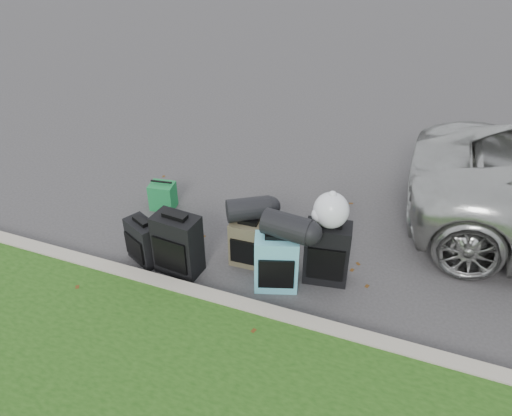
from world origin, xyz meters
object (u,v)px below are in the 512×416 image
(suitcase_small_black, at_px, (144,241))
(tote_green, at_px, (163,196))
(suitcase_teal, at_px, (276,263))
(suitcase_large_black_right, at_px, (327,253))
(suitcase_large_black_left, at_px, (178,244))
(tote_navy, at_px, (242,222))
(suitcase_olive, at_px, (248,243))

(suitcase_small_black, height_order, tote_green, suitcase_small_black)
(suitcase_teal, relative_size, suitcase_large_black_right, 0.91)
(suitcase_teal, bearing_deg, suitcase_large_black_left, 168.23)
(tote_navy, bearing_deg, tote_green, 154.95)
(suitcase_teal, bearing_deg, suitcase_large_black_right, 15.60)
(suitcase_large_black_left, height_order, suitcase_olive, suitcase_large_black_left)
(suitcase_small_black, height_order, suitcase_olive, suitcase_olive)
(suitcase_large_black_left, relative_size, suitcase_large_black_right, 1.00)
(suitcase_large_black_left, distance_m, suitcase_teal, 1.17)
(suitcase_large_black_right, bearing_deg, suitcase_large_black_left, -173.51)
(suitcase_olive, distance_m, suitcase_large_black_right, 0.95)
(tote_green, bearing_deg, suitcase_large_black_right, -23.73)
(suitcase_olive, height_order, tote_navy, suitcase_olive)
(suitcase_olive, xyz_separation_m, suitcase_large_black_right, (0.94, 0.05, 0.09))
(suitcase_large_black_left, distance_m, suitcase_olive, 0.83)
(tote_green, bearing_deg, suitcase_small_black, -79.81)
(suitcase_small_black, relative_size, suitcase_teal, 0.81)
(suitcase_small_black, bearing_deg, tote_navy, 74.98)
(suitcase_olive, distance_m, suitcase_teal, 0.53)
(tote_green, bearing_deg, tote_navy, -14.38)
(suitcase_olive, xyz_separation_m, tote_navy, (-0.33, 0.59, -0.16))
(suitcase_olive, height_order, suitcase_large_black_right, suitcase_large_black_right)
(suitcase_teal, distance_m, suitcase_large_black_right, 0.59)
(suitcase_small_black, distance_m, suitcase_large_black_left, 0.49)
(tote_green, xyz_separation_m, tote_navy, (1.26, -0.12, -0.06))
(suitcase_teal, relative_size, tote_navy, 2.69)
(suitcase_large_black_left, relative_size, suitcase_olive, 1.31)
(suitcase_large_black_left, relative_size, suitcase_teal, 1.10)
(suitcase_small_black, xyz_separation_m, suitcase_large_black_left, (0.48, -0.02, 0.10))
(suitcase_small_black, distance_m, tote_navy, 1.33)
(suitcase_teal, bearing_deg, tote_navy, 113.04)
(suitcase_olive, relative_size, tote_green, 1.52)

